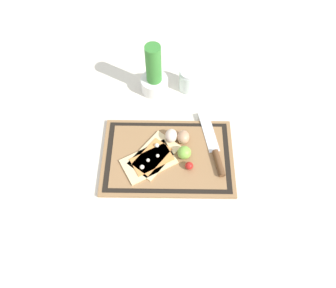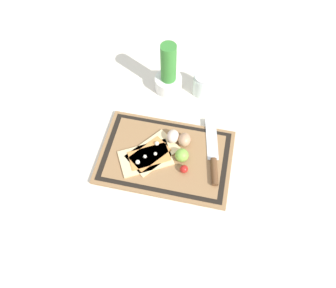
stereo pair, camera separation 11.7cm
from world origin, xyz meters
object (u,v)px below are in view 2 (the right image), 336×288
Objects in this scene: lime at (182,155)px; cherry_tomato_red at (184,169)px; egg_pink at (173,136)px; egg_brown at (184,140)px; pizza_slice_far at (152,153)px; pizza_slice_near at (146,158)px; knife at (213,161)px; sauce_jar at (203,85)px; herb_pot at (168,75)px.

cherry_tomato_red is at bearing -70.91° from lime.
lime is (0.05, -0.07, 0.00)m from egg_pink.
egg_brown is 1.09× the size of lime.
pizza_slice_far is at bearing -147.44° from egg_brown.
pizza_slice_near is at bearing -128.37° from egg_pink.
sauce_jar reaches higher than knife.
pizza_slice_near is 0.92× the size of herb_pot.
lime is (0.11, 0.00, 0.02)m from pizza_slice_far.
herb_pot is at bearing -175.22° from sauce_jar.
knife is 5.25× the size of egg_pink.
egg_brown is (0.12, 0.09, 0.02)m from pizza_slice_near.
lime is (0.00, -0.06, 0.00)m from egg_brown.
pizza_slice_near is 1.03× the size of pizza_slice_far.
egg_brown reaches higher than pizza_slice_far.
herb_pot is at bearing 114.00° from egg_brown.
sauce_jar is at bearing 4.78° from herb_pot.
herb_pot is at bearing 88.87° from pizza_slice_near.
pizza_slice_far is 0.13m from egg_brown.
pizza_slice_far is 0.36m from sauce_jar.
herb_pot is (-0.01, 0.32, 0.06)m from pizza_slice_far.
knife is 0.11m from cherry_tomato_red.
knife is 0.13m from egg_brown.
egg_pink reaches higher than cherry_tomato_red.
pizza_slice_near and pizza_slice_far have the same top height.
knife is 0.11m from lime.
lime is (0.12, 0.03, 0.02)m from pizza_slice_near.
pizza_slice_near is 4.34× the size of lime.
knife is at bearing -26.21° from egg_brown.
lime is at bearing -87.54° from egg_brown.
sauce_jar reaches higher than egg_pink.
cherry_tomato_red is at bearing -19.98° from pizza_slice_far.
knife is at bearing 2.65° from pizza_slice_far.
sauce_jar is at bearing 75.16° from egg_pink.
cherry_tomato_red is 0.30× the size of sauce_jar.
sauce_jar is (0.14, 0.01, -0.04)m from herb_pot.
knife is 0.39m from herb_pot.
pizza_slice_near is at bearing -121.79° from pizza_slice_far.
sauce_jar is at bearing 86.06° from lime.
egg_brown is at bearing 37.28° from pizza_slice_near.
sauce_jar is at bearing 84.54° from egg_brown.
pizza_slice_far is 3.87× the size of egg_brown.
egg_brown is at bearing 92.46° from lime.
cherry_tomato_red is at bearing -90.89° from sauce_jar.
egg_pink is at bearing 51.63° from pizza_slice_near.
egg_brown is 1.00× the size of egg_pink.
cherry_tomato_red is 0.13× the size of herb_pot.
sauce_jar is (0.15, 0.36, 0.02)m from pizza_slice_near.
egg_brown is 0.55× the size of sauce_jar.
egg_pink is at bearing 124.05° from lime.
sauce_jar reaches higher than pizza_slice_far.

